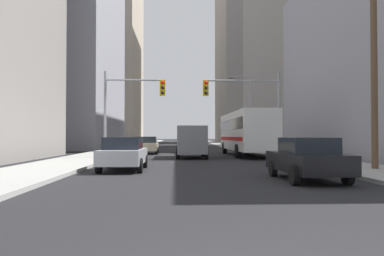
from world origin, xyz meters
The scene contains 15 objects.
sidewalk_left centered at (-7.19, 50.00, 0.07)m, with size 3.62×160.00×0.15m, color #9E9E99.
sidewalk_right centered at (7.19, 50.00, 0.07)m, with size 3.62×160.00×0.15m, color #9E9E99.
city_bus centered at (4.38, 26.50, 1.93)m, with size 2.67×11.53×3.40m.
cargo_van_grey centered at (-0.07, 23.91, 1.29)m, with size 2.16×5.22×2.26m.
sedan_black centered at (3.46, 9.86, 0.77)m, with size 1.95×4.25×1.52m.
sedan_silver centered at (-3.56, 14.09, 0.77)m, with size 1.95×4.22×1.52m.
sedan_beige centered at (-3.66, 30.11, 0.77)m, with size 1.95×4.20×1.52m.
sedan_red centered at (-0.13, 32.93, 0.77)m, with size 1.95×4.20×1.52m.
traffic_signal_near_left centered at (-4.18, 22.59, 4.06)m, with size 4.18×0.44×6.00m.
traffic_signal_near_right centered at (3.63, 22.59, 4.11)m, with size 5.37×0.44×6.00m.
utility_pole_right centered at (7.55, 12.88, 5.65)m, with size 2.20×0.28×10.74m.
street_lamp_right centered at (5.73, 33.13, 4.52)m, with size 2.23×0.32×7.50m.
building_left_mid_office centered at (-19.39, 46.81, 14.75)m, with size 20.05×21.98×29.51m, color #93939E.
building_right_mid_block centered at (17.39, 47.76, 15.15)m, with size 14.03×26.55×30.29m, color gray.
building_right_far_highrise centered at (22.27, 86.46, 25.07)m, with size 25.77×23.09×50.13m, color gray.
Camera 1 is at (-1.19, -3.43, 1.58)m, focal length 35.61 mm.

